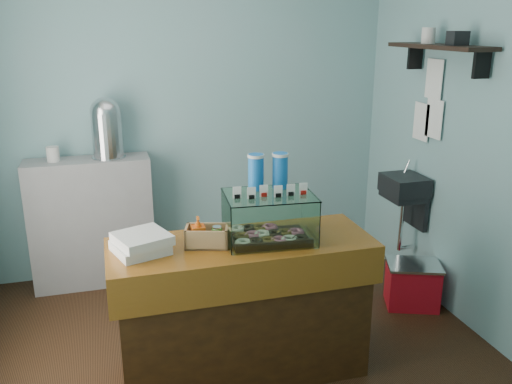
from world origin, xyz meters
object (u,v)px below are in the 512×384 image
object	(u,v)px
counter	(242,307)
coffee_urn	(107,126)
red_cooler	(412,284)
display_case	(268,214)

from	to	relation	value
counter	coffee_urn	bearing A→B (deg)	114.60
counter	red_cooler	bearing A→B (deg)	16.87
coffee_urn	red_cooler	xyz separation A→B (m)	(2.23, -1.11, -1.18)
counter	display_case	bearing A→B (deg)	6.29
display_case	coffee_urn	bearing A→B (deg)	124.36
display_case	red_cooler	bearing A→B (deg)	22.72
display_case	coffee_urn	distance (m)	1.81
counter	red_cooler	size ratio (longest dim) A/B	3.24
coffee_urn	red_cooler	bearing A→B (deg)	-26.53
counter	red_cooler	world-z (taller)	counter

